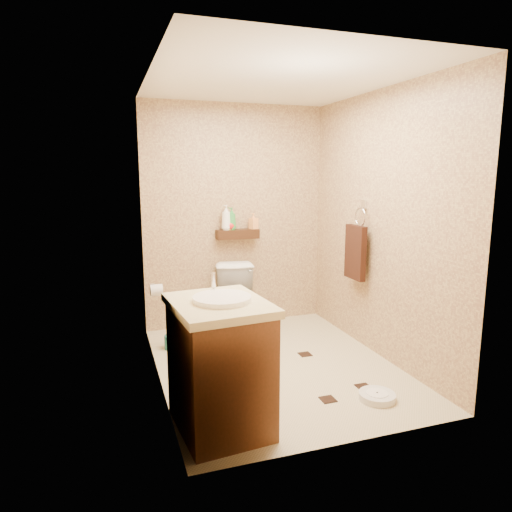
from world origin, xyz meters
name	(u,v)px	position (x,y,z in m)	size (l,w,h in m)	color
ground	(275,365)	(0.00, 0.00, 0.00)	(2.50, 2.50, 0.00)	beige
wall_back	(235,217)	(0.00, 1.25, 1.20)	(2.00, 0.04, 2.40)	tan
wall_front	(354,255)	(0.00, -1.25, 1.20)	(2.00, 0.04, 2.40)	tan
wall_left	(155,235)	(-1.00, 0.00, 1.20)	(0.04, 2.50, 2.40)	tan
wall_right	(380,226)	(1.00, 0.00, 1.20)	(0.04, 2.50, 2.40)	tan
ceiling	(278,79)	(0.00, 0.00, 2.40)	(2.00, 2.50, 0.02)	silver
wall_shelf	(238,234)	(0.00, 1.17, 1.02)	(0.46, 0.14, 0.10)	#341E0E
floor_accents	(279,366)	(0.02, -0.04, 0.00)	(1.18, 1.43, 0.01)	black
toilet	(239,302)	(-0.09, 0.83, 0.36)	(0.40, 0.71, 0.72)	white
vanity	(220,363)	(-0.70, -0.80, 0.45)	(0.65, 0.76, 1.00)	brown
bathroom_scale	(377,396)	(0.50, -0.82, 0.03)	(0.32, 0.32, 0.05)	silver
toilet_brush	(170,330)	(-0.82, 0.68, 0.19)	(0.12, 0.12, 0.54)	#186163
towel_ring	(356,250)	(0.91, 0.25, 0.95)	(0.12, 0.30, 0.76)	silver
toilet_paper	(156,290)	(-0.94, 0.65, 0.60)	(0.12, 0.11, 0.12)	silver
bottle_a	(226,217)	(-0.13, 1.17, 1.20)	(0.10, 0.10, 0.27)	white
bottle_b	(229,223)	(-0.10, 1.17, 1.15)	(0.07, 0.07, 0.15)	#ECF333
bottle_c	(230,224)	(-0.08, 1.17, 1.14)	(0.10, 0.10, 0.13)	red
bottle_d	(232,219)	(-0.06, 1.17, 1.19)	(0.09, 0.09, 0.24)	green
bottle_e	(254,221)	(0.18, 1.17, 1.16)	(0.08, 0.08, 0.17)	#FFA554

